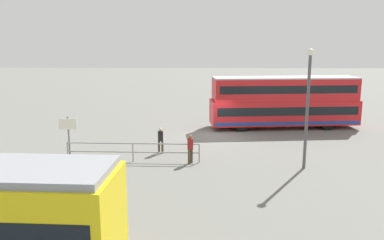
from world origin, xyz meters
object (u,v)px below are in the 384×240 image
Objects in this scene: pedestrian_crossing at (190,147)px; street_lamp at (308,99)px; double_decker_bus at (284,102)px; pedestrian_near_railing at (161,139)px; info_sign at (68,130)px.

pedestrian_crossing is 6.76m from street_lamp.
pedestrian_near_railing is (8.99, 7.38, -1.16)m from double_decker_bus.
pedestrian_near_railing is 5.36m from info_sign.
double_decker_bus reaches higher than pedestrian_near_railing.
pedestrian_near_railing is 0.25× the size of street_lamp.
street_lamp reaches higher than info_sign.
double_decker_bus is 7.44× the size of pedestrian_near_railing.
pedestrian_near_railing is 2.73m from pedestrian_crossing.
info_sign is (14.04, 8.97, -0.30)m from double_decker_bus.
info_sign reaches higher than pedestrian_crossing.
pedestrian_near_railing is 0.96× the size of pedestrian_crossing.
info_sign is at bearing 32.56° from double_decker_bus.
street_lamp is at bearing 84.19° from double_decker_bus.
double_decker_bus is at bearing -127.28° from pedestrian_crossing.
street_lamp is at bearing 174.79° from info_sign.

